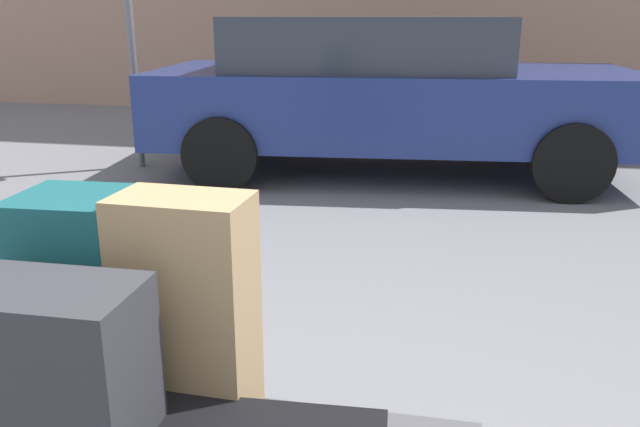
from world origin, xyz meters
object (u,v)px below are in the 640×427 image
(suitcase_teal_front_left, at_px, (92,315))
(parked_car, at_px, (387,91))
(bollard_kerb_near, at_px, (617,125))
(suitcase_tan_rear_right, at_px, (188,327))
(no_parking_sign, at_px, (129,15))
(suitcase_charcoal_center, at_px, (50,407))

(suitcase_teal_front_left, height_order, parked_car, parked_car)
(suitcase_teal_front_left, relative_size, bollard_kerb_near, 1.09)
(suitcase_tan_rear_right, relative_size, parked_car, 0.16)
(suitcase_tan_rear_right, height_order, bollard_kerb_near, suitcase_tan_rear_right)
(parked_car, distance_m, no_parking_sign, 2.47)
(parked_car, relative_size, bollard_kerb_near, 7.21)
(suitcase_teal_front_left, xyz_separation_m, no_parking_sign, (-2.06, 4.38, 0.76))
(suitcase_tan_rear_right, relative_size, bollard_kerb_near, 1.13)
(no_parking_sign, bearing_deg, bollard_kerb_near, 18.65)
(suitcase_charcoal_center, relative_size, no_parking_sign, 0.25)
(suitcase_tan_rear_right, xyz_separation_m, suitcase_charcoal_center, (-0.20, -0.31, -0.06))
(suitcase_tan_rear_right, bearing_deg, suitcase_charcoal_center, -120.49)
(suitcase_charcoal_center, xyz_separation_m, parked_car, (0.21, 5.00, 0.13))
(suitcase_tan_rear_right, bearing_deg, parked_car, 91.82)
(suitcase_teal_front_left, relative_size, parked_car, 0.15)
(suitcase_tan_rear_right, height_order, parked_car, parked_car)
(no_parking_sign, bearing_deg, suitcase_tan_rear_right, -61.96)
(suitcase_teal_front_left, bearing_deg, suitcase_tan_rear_right, -10.30)
(parked_car, height_order, no_parking_sign, no_parking_sign)
(bollard_kerb_near, xyz_separation_m, no_parking_sign, (-4.69, -1.58, 1.12))
(parked_car, bearing_deg, suitcase_teal_front_left, -93.76)
(bollard_kerb_near, bearing_deg, suitcase_teal_front_left, -113.75)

